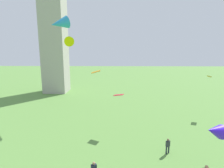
{
  "coord_description": "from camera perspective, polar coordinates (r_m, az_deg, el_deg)",
  "views": [
    {
      "loc": [
        -1.51,
        1.35,
        10.37
      ],
      "look_at": [
        -2.01,
        21.88,
        6.49
      ],
      "focal_mm": 28.81,
      "sensor_mm": 36.0,
      "label": 1
    }
  ],
  "objects": [
    {
      "name": "kite_flying_0",
      "position": [
        18.62,
        -16.35,
        17.97
      ],
      "size": [
        2.22,
        2.11,
        1.56
      ],
      "rotation": [
        0.0,
        0.0,
        5.39
      ],
      "color": "#2891C8"
    },
    {
      "name": "kite_flying_1",
      "position": [
        32.9,
        28.47,
        2.13
      ],
      "size": [
        1.03,
        1.22,
        0.45
      ],
      "rotation": [
        0.0,
        0.0,
        4.28
      ],
      "color": "#B88A21"
    },
    {
      "name": "kite_flying_4",
      "position": [
        17.84,
        -5.14,
        3.89
      ],
      "size": [
        0.92,
        0.67,
        0.32
      ],
      "rotation": [
        0.0,
        0.0,
        3.21
      ],
      "color": "#C18315"
    },
    {
      "name": "kite_flying_2",
      "position": [
        29.05,
        -13.31,
        13.04
      ],
      "size": [
        1.88,
        2.41,
        1.61
      ],
      "rotation": [
        0.0,
        0.0,
        3.34
      ],
      "color": "#D1DF04"
    },
    {
      "name": "kite_flying_3",
      "position": [
        23.01,
        2.12,
        -3.48
      ],
      "size": [
        1.42,
        1.17,
        0.33
      ],
      "rotation": [
        0.0,
        0.0,
        2.84
      ],
      "color": "red"
    },
    {
      "name": "kite_flying_5",
      "position": [
        16.96,
        29.84,
        -12.81
      ],
      "size": [
        2.32,
        1.96,
        1.66
      ],
      "rotation": [
        0.0,
        0.0,
        5.16
      ],
      "color": "#3E19E5"
    },
    {
      "name": "person_0",
      "position": [
        20.02,
        17.29,
        -18.03
      ],
      "size": [
        0.48,
        0.43,
        1.61
      ],
      "rotation": [
        0.0,
        0.0,
        3.73
      ],
      "color": "#1E2333",
      "rests_on": "ground_plane"
    }
  ]
}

